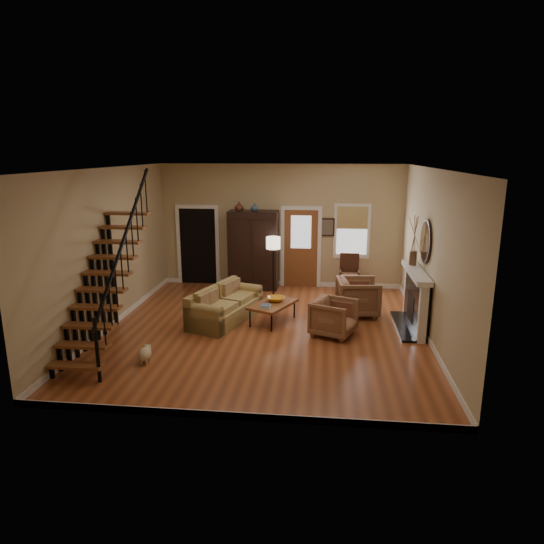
# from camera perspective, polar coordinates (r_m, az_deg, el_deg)

# --- Properties ---
(room) EXTENTS (7.00, 7.33, 3.30)m
(room) POSITION_cam_1_polar(r_m,az_deg,el_deg) (11.48, -1.82, 3.43)
(room) COLOR #9B4D27
(room) RESTS_ON ground
(staircase) EXTENTS (0.94, 2.80, 3.20)m
(staircase) POSITION_cam_1_polar(r_m,az_deg,el_deg) (9.25, -19.25, 0.64)
(staircase) COLOR brown
(staircase) RESTS_ON ground
(fireplace) EXTENTS (0.33, 1.95, 2.30)m
(fireplace) POSITION_cam_1_polar(r_m,az_deg,el_deg) (10.51, 16.73, -2.48)
(fireplace) COLOR black
(fireplace) RESTS_ON ground
(armoire) EXTENTS (1.30, 0.60, 2.10)m
(armoire) POSITION_cam_1_polar(r_m,az_deg,el_deg) (12.96, -2.20, 2.60)
(armoire) COLOR black
(armoire) RESTS_ON ground
(vase_a) EXTENTS (0.24, 0.24, 0.25)m
(vase_a) POSITION_cam_1_polar(r_m,az_deg,el_deg) (12.74, -3.89, 7.72)
(vase_a) COLOR #4C2619
(vase_a) RESTS_ON armoire
(vase_b) EXTENTS (0.20, 0.20, 0.21)m
(vase_b) POSITION_cam_1_polar(r_m,az_deg,el_deg) (12.67, -2.09, 7.63)
(vase_b) COLOR #334C60
(vase_b) RESTS_ON armoire
(sofa) EXTENTS (1.43, 2.13, 0.73)m
(sofa) POSITION_cam_1_polar(r_m,az_deg,el_deg) (10.60, -5.50, -3.89)
(sofa) COLOR #9C8347
(sofa) RESTS_ON ground
(coffee_table) EXTENTS (1.08, 1.31, 0.44)m
(coffee_table) POSITION_cam_1_polar(r_m,az_deg,el_deg) (10.53, 0.09, -4.80)
(coffee_table) COLOR brown
(coffee_table) RESTS_ON ground
(bowl) EXTENTS (0.39, 0.39, 0.10)m
(bowl) POSITION_cam_1_polar(r_m,az_deg,el_deg) (10.58, 0.44, -3.19)
(bowl) COLOR orange
(bowl) RESTS_ON coffee_table
(books) EXTENTS (0.21, 0.28, 0.05)m
(books) POSITION_cam_1_polar(r_m,az_deg,el_deg) (10.18, -0.77, -4.02)
(books) COLOR beige
(books) RESTS_ON coffee_table
(armchair_left) EXTENTS (1.05, 1.04, 0.74)m
(armchair_left) POSITION_cam_1_polar(r_m,az_deg,el_deg) (9.85, 7.29, -5.34)
(armchair_left) COLOR brown
(armchair_left) RESTS_ON ground
(armchair_right) EXTENTS (1.01, 0.98, 0.84)m
(armchair_right) POSITION_cam_1_polar(r_m,az_deg,el_deg) (11.11, 10.08, -2.91)
(armchair_right) COLOR brown
(armchair_right) RESTS_ON ground
(floor_lamp) EXTENTS (0.42, 0.42, 1.55)m
(floor_lamp) POSITION_cam_1_polar(r_m,az_deg,el_deg) (12.20, 0.14, 0.56)
(floor_lamp) COLOR black
(floor_lamp) RESTS_ON ground
(side_chair) EXTENTS (0.54, 0.54, 1.02)m
(side_chair) POSITION_cam_1_polar(r_m,az_deg,el_deg) (12.76, 9.09, -0.23)
(side_chair) COLOR #3E1F13
(side_chair) RESTS_ON ground
(dog) EXTENTS (0.27, 0.41, 0.28)m
(dog) POSITION_cam_1_polar(r_m,az_deg,el_deg) (8.91, -14.74, -9.43)
(dog) COLOR beige
(dog) RESTS_ON ground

